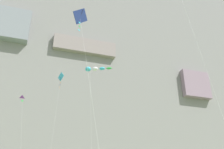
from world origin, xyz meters
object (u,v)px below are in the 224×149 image
at_px(kite_delta_high_right, 24,106).
at_px(kite_diamond_upper_right, 81,20).
at_px(kite_diamond_front_field, 60,80).
at_px(kite_windsock_low_right, 94,69).

xyz_separation_m(kite_delta_high_right, kite_diamond_upper_right, (4.73, -21.65, 1.99)).
xyz_separation_m(kite_delta_high_right, kite_diamond_front_field, (5.35, 0.31, 5.52)).
relative_size(kite_delta_high_right, kite_diamond_front_field, 0.74).
bearing_deg(kite_windsock_low_right, kite_diamond_upper_right, -106.94).
height_order(kite_delta_high_right, kite_diamond_front_field, kite_diamond_front_field).
relative_size(kite_diamond_front_field, kite_diamond_upper_right, 1.19).
distance_m(kite_delta_high_right, kite_diamond_front_field, 7.70).
height_order(kite_windsock_low_right, kite_diamond_upper_right, kite_windsock_low_right).
distance_m(kite_delta_high_right, kite_diamond_upper_right, 22.25).
bearing_deg(kite_diamond_upper_right, kite_delta_high_right, 102.32).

